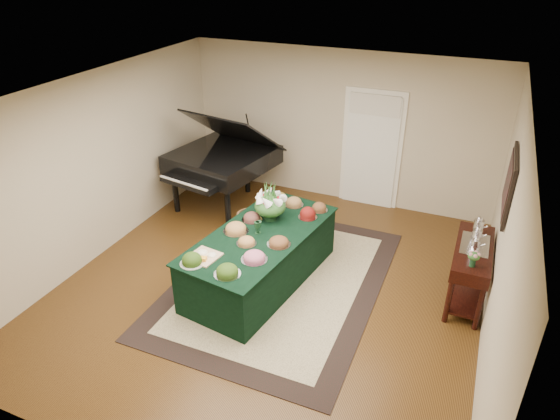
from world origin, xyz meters
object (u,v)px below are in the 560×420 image
at_px(buffet_table, 261,258).
at_px(grand_piano, 223,159).
at_px(mahogany_sideboard, 472,260).
at_px(floral_centerpiece, 270,202).

bearing_deg(buffet_table, grand_piano, 130.82).
xyz_separation_m(buffet_table, mahogany_sideboard, (2.67, 0.67, 0.25)).
relative_size(grand_piano, mahogany_sideboard, 1.57).
distance_m(buffet_table, floral_centerpiece, 0.77).
bearing_deg(grand_piano, buffet_table, -49.18).
bearing_deg(mahogany_sideboard, buffet_table, -165.98).
height_order(buffet_table, grand_piano, grand_piano).
distance_m(buffet_table, mahogany_sideboard, 2.77).
distance_m(grand_piano, mahogany_sideboard, 4.39).
bearing_deg(grand_piano, mahogany_sideboard, -15.06).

